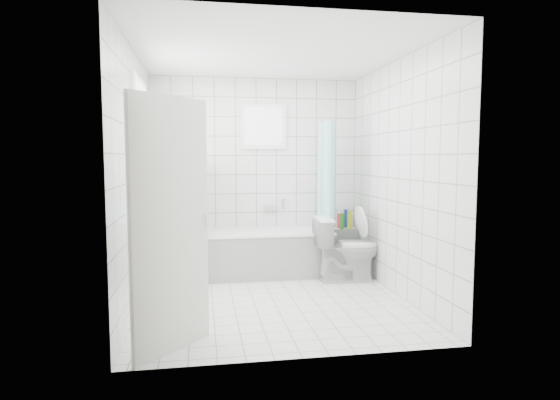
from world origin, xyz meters
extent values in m
plane|color=white|center=(0.00, 0.00, 0.00)|extent=(3.00, 3.00, 0.00)
plane|color=white|center=(0.00, 0.00, 2.60)|extent=(3.00, 3.00, 0.00)
cube|color=white|center=(0.00, 1.50, 1.30)|extent=(2.80, 0.02, 2.60)
cube|color=white|center=(0.00, -1.50, 1.30)|extent=(2.80, 0.02, 2.60)
cube|color=white|center=(-1.40, 0.00, 1.30)|extent=(0.02, 3.00, 2.60)
cube|color=white|center=(1.40, 0.00, 1.30)|extent=(0.02, 3.00, 2.60)
cube|color=white|center=(-1.35, 0.30, 1.60)|extent=(0.01, 0.90, 1.40)
cube|color=white|center=(0.10, 1.46, 1.95)|extent=(0.50, 0.01, 0.50)
cube|color=white|center=(-1.31, 0.30, 0.86)|extent=(0.18, 1.02, 0.08)
cube|color=silver|center=(-0.98, -1.18, 1.00)|extent=(0.57, 0.62, 2.00)
cube|color=white|center=(0.08, 1.12, 0.28)|extent=(1.67, 0.75, 0.55)
cube|color=white|center=(0.08, 1.12, 0.57)|extent=(1.69, 0.77, 0.03)
cube|color=white|center=(-0.83, 1.07, 0.75)|extent=(0.15, 0.85, 1.50)
cube|color=white|center=(1.19, 1.38, 0.28)|extent=(0.40, 0.24, 0.55)
imported|color=silver|center=(1.03, 0.65, 0.41)|extent=(0.80, 0.46, 0.81)
cylinder|color=silver|center=(0.86, 1.10, 2.00)|extent=(0.02, 0.80, 0.02)
cube|color=silver|center=(0.18, 1.46, 0.85)|extent=(0.18, 0.06, 0.06)
imported|color=white|center=(-1.30, 0.27, 0.99)|extent=(0.19, 0.19, 0.17)
imported|color=#B85C8C|center=(-1.30, 0.60, 0.99)|extent=(0.11, 0.11, 0.18)
imported|color=#2CA1C9|center=(-1.30, 0.09, 0.99)|extent=(0.09, 0.09, 0.19)
cylinder|color=#1B8B17|center=(1.16, 1.30, 0.66)|extent=(0.06, 0.06, 0.22)
cylinder|color=#CED816|center=(1.27, 1.31, 0.68)|extent=(0.06, 0.06, 0.25)
cylinder|color=red|center=(1.16, 1.42, 0.65)|extent=(0.06, 0.06, 0.20)
cylinder|color=#1625B0|center=(1.26, 1.41, 0.68)|extent=(0.06, 0.06, 0.26)
camera|label=1|loc=(-0.74, -4.87, 1.52)|focal=30.00mm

